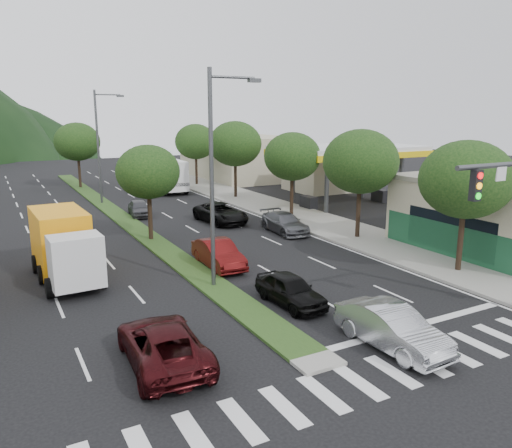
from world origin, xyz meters
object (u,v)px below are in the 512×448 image
box_truck (64,248)px  suv_maroon (163,344)px  car_queue_c (218,254)px  tree_r_c (292,157)px  car_queue_e (139,208)px  tree_med_far (77,142)px  streetlight_near (216,169)px  car_queue_a (290,290)px  tree_r_b (361,162)px  car_queue_f (144,187)px  tree_med_near (148,172)px  tree_r_e (196,142)px  car_queue_b (285,223)px  sedan_silver (392,328)px  tree_r_a (466,180)px  car_queue_d (221,213)px  streetlight_mid (100,141)px  tree_r_d (235,144)px  motorhome (165,174)px

box_truck → suv_maroon: bearing=95.6°
car_queue_c → tree_r_c: bearing=42.9°
car_queue_e → tree_med_far: bearing=102.0°
tree_med_far → streetlight_near: size_ratio=0.69×
car_queue_a → box_truck: size_ratio=0.57×
tree_r_b → car_queue_f: tree_r_b is taller
tree_med_near → streetlight_near: 10.07m
streetlight_near → car_queue_c: 5.74m
tree_r_b → tree_r_e: tree_r_b is taller
tree_med_far → streetlight_near: (0.21, -36.00, 0.58)m
car_queue_b → sedan_silver: bearing=-106.3°
tree_r_a → tree_r_e: bearing=90.0°
tree_r_a → car_queue_d: 18.20m
tree_r_b → streetlight_mid: 24.09m
tree_r_d → box_truck: tree_r_d is taller
tree_r_d → suv_maroon: 32.78m
suv_maroon → motorhome: bearing=-105.0°
tree_med_far → car_queue_e: size_ratio=1.86×
car_queue_b → car_queue_d: 5.61m
sedan_silver → car_queue_c: size_ratio=1.03×
streetlight_mid → car_queue_d: streetlight_mid is taller
tree_r_a → streetlight_mid: streetlight_mid is taller
tree_med_near → car_queue_b: bearing=-14.4°
tree_r_c → tree_med_near: bearing=-170.5°
tree_med_far → car_queue_a: size_ratio=1.78×
tree_r_d → tree_med_near: size_ratio=1.19×
tree_r_d → box_truck: size_ratio=1.05×
car_queue_e → motorhome: size_ratio=0.42×
car_queue_d → motorhome: (1.36, 17.04, 1.06)m
car_queue_e → motorhome: bearing=69.9°
tree_med_near → suv_maroon: 17.02m
tree_r_a → streetlight_mid: bearing=112.1°
motorhome → sedan_silver: bearing=-94.4°
tree_med_far → car_queue_b: 29.88m
suv_maroon → tree_med_far: bearing=-92.5°
tree_r_c → car_queue_d: 7.10m
suv_maroon → car_queue_a: bearing=-156.1°
tree_r_d → car_queue_a: (-9.99, -25.61, -4.52)m
tree_r_a → car_queue_f: bearing=102.3°
tree_r_a → car_queue_c: bearing=147.2°
streetlight_mid → car_queue_e: size_ratio=2.69×
tree_med_near → car_queue_e: 9.04m
streetlight_mid → car_queue_b: streetlight_mid is taller
tree_r_a → motorhome: bearing=97.5°
car_queue_b → suv_maroon: bearing=-130.7°
tree_r_d → tree_med_far: 18.44m
car_queue_e → car_queue_d: bearing=-41.3°
tree_r_c → sedan_silver: (-9.05, -20.71, -4.00)m
tree_r_d → car_queue_d: (-5.80, -9.24, -4.45)m
tree_r_a → car_queue_a: 10.83m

